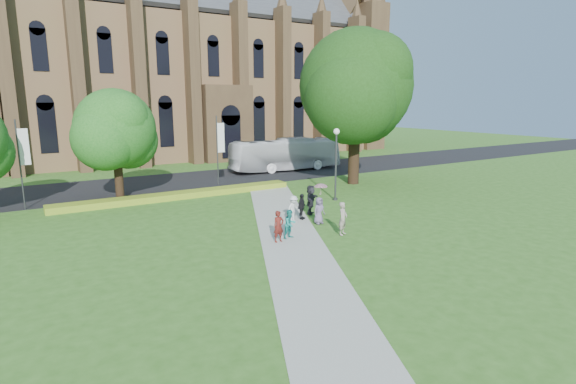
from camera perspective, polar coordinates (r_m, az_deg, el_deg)
ground at (r=23.89m, az=1.35°, el=-5.96°), size 160.00×160.00×0.00m
road at (r=41.61m, az=-13.97°, el=1.25°), size 160.00×10.00×0.02m
footpath at (r=24.69m, az=0.07°, el=-5.33°), size 15.58×28.54×0.04m
flower_hedge at (r=34.61m, az=-13.59°, el=-0.40°), size 18.00×1.40×0.45m
cathedral at (r=63.20m, az=-11.44°, el=16.56°), size 52.60×18.25×28.00m
streetlamp at (r=32.69m, az=6.12°, el=4.63°), size 0.44×0.44×5.24m
large_tree at (r=39.44m, az=8.61°, el=13.12°), size 9.60×9.60×13.20m
street_tree_1 at (r=34.21m, az=-21.10°, el=7.48°), size 5.60×5.60×8.05m
banner_pole_0 at (r=37.42m, az=-8.81°, el=5.57°), size 0.70×0.10×6.00m
banner_pole_1 at (r=34.44m, az=-30.76°, el=3.59°), size 0.70×0.10×6.00m
tour_coach at (r=46.95m, az=-0.31°, el=4.80°), size 12.09×3.36×3.33m
pedestrian_0 at (r=23.04m, az=-1.20°, el=-4.39°), size 0.61×0.41×1.64m
pedestrian_1 at (r=23.66m, az=0.26°, el=-4.08°), size 0.84×0.71×1.54m
pedestrian_2 at (r=26.96m, az=0.69°, el=-2.11°), size 1.15×0.89×1.57m
pedestrian_3 at (r=27.42m, az=1.74°, el=-1.86°), size 0.99×0.81×1.58m
pedestrian_4 at (r=26.51m, az=3.96°, el=-2.35°), size 0.84×0.61×1.58m
pedestrian_5 at (r=28.70m, az=2.90°, el=-0.97°), size 1.68×1.55×1.87m
pedestrian_6 at (r=24.42m, az=6.99°, el=-3.36°), size 0.78×0.70×1.80m
parasol at (r=26.44m, az=4.19°, el=0.14°), size 0.91×0.91×0.70m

